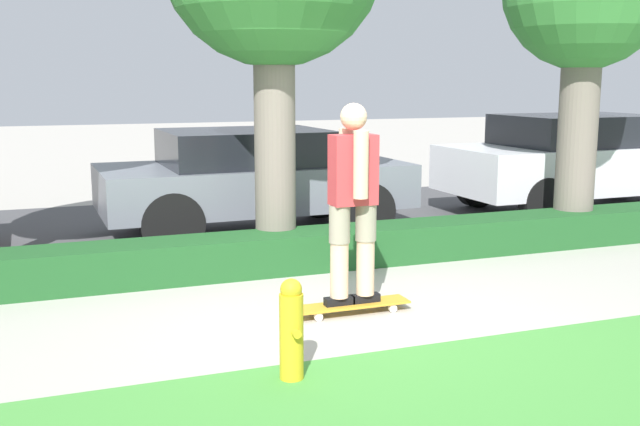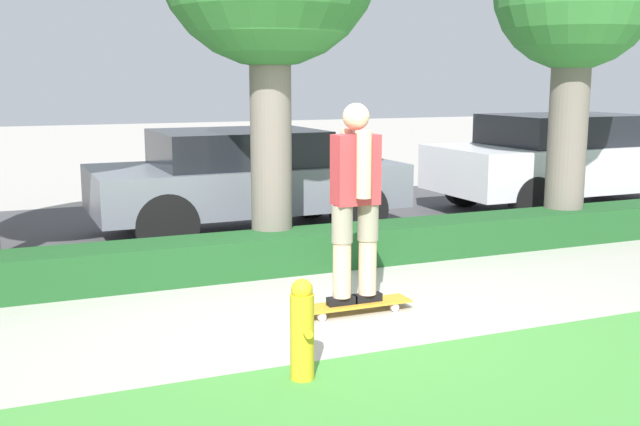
# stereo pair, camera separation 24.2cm
# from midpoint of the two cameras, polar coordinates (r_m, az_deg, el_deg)

# --- Properties ---
(ground_plane) EXTENTS (60.00, 60.00, 0.00)m
(ground_plane) POSITION_cam_midpoint_polar(r_m,az_deg,el_deg) (6.62, 0.67, -7.59)
(ground_plane) COLOR #ADA89E
(street_asphalt) EXTENTS (18.38, 5.00, 0.01)m
(street_asphalt) POSITION_cam_midpoint_polar(r_m,az_deg,el_deg) (10.49, -8.42, -1.04)
(street_asphalt) COLOR #474749
(street_asphalt) RESTS_ON ground_plane
(hedge_row) EXTENTS (18.38, 0.60, 0.41)m
(hedge_row) POSITION_cam_midpoint_polar(r_m,az_deg,el_deg) (8.01, -3.85, -2.96)
(hedge_row) COLOR #1E5123
(hedge_row) RESTS_ON ground_plane
(skateboard) EXTENTS (1.03, 0.24, 0.09)m
(skateboard) POSITION_cam_midpoint_polar(r_m,az_deg,el_deg) (6.58, 1.59, -7.01)
(skateboard) COLOR gold
(skateboard) RESTS_ON ground_plane
(skater_person) EXTENTS (0.50, 0.45, 1.73)m
(skater_person) POSITION_cam_midpoint_polar(r_m,az_deg,el_deg) (6.37, 1.63, 1.11)
(skater_person) COLOR black
(skater_person) RESTS_ON skateboard
(parked_car_middle) EXTENTS (3.99, 1.93, 1.38)m
(parked_car_middle) POSITION_cam_midpoint_polar(r_m,az_deg,el_deg) (9.83, -6.49, 2.67)
(parked_car_middle) COLOR slate
(parked_car_middle) RESTS_ON ground_plane
(parked_car_rear) EXTENTS (4.41, 1.91, 1.49)m
(parked_car_rear) POSITION_cam_midpoint_polar(r_m,az_deg,el_deg) (12.34, 17.85, 3.95)
(parked_car_rear) COLOR silver
(parked_car_rear) RESTS_ON ground_plane
(fire_hydrant) EXTENTS (0.16, 0.26, 0.71)m
(fire_hydrant) POSITION_cam_midpoint_polar(r_m,az_deg,el_deg) (5.09, -2.75, -8.88)
(fire_hydrant) COLOR gold
(fire_hydrant) RESTS_ON ground_plane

